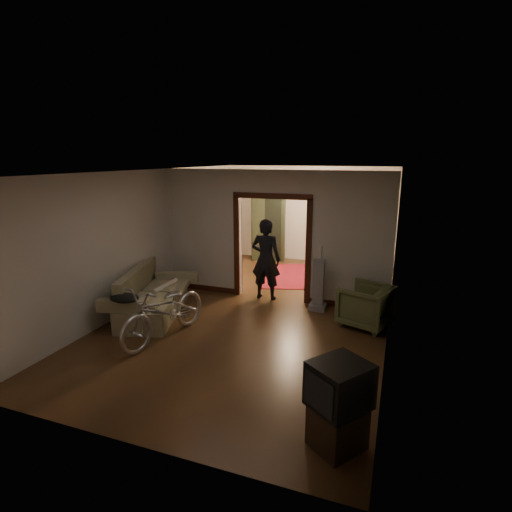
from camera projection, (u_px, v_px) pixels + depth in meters
The scene contains 24 objects.
floor at pixel (261, 309), 8.24m from camera, with size 5.00×8.50×0.01m, color #392212.
ceiling at pixel (261, 171), 7.56m from camera, with size 5.00×8.50×0.01m, color white.
wall_back at pixel (309, 214), 11.78m from camera, with size 5.00×0.02×2.80m, color beige.
wall_left at pixel (153, 235), 8.73m from camera, with size 0.02×8.50×2.80m, color beige.
wall_right at pixel (394, 253), 7.07m from camera, with size 0.02×8.50×2.80m, color beige.
partition_wall at pixel (273, 236), 8.59m from camera, with size 5.00×0.14×2.80m, color beige.
door_casing at pixel (272, 249), 8.66m from camera, with size 1.74×0.20×2.32m, color #39180D.
far_window at pixel (332, 211), 11.47m from camera, with size 0.98×0.06×1.28m, color black.
chandelier at pixel (294, 186), 9.95m from camera, with size 0.24×0.24×0.24m, color #FFE0A5.
light_switch at pixel (320, 247), 8.21m from camera, with size 0.08×0.01×0.12m, color silver.
sofa at pixel (153, 293), 7.81m from camera, with size 0.90×2.00×0.92m, color #77734F.
rolled_paper at pixel (166, 286), 8.04m from camera, with size 0.10×0.10×0.80m, color beige.
jacket at pixel (124, 298), 6.91m from camera, with size 0.53×0.39×0.15m, color black.
bicycle at pixel (165, 311), 6.79m from camera, with size 0.68×1.94×1.02m, color silver.
armchair at pixel (366, 306), 7.35m from camera, with size 0.84×0.86×0.78m, color #525A33.
tv_stand at pixel (337, 427), 4.29m from camera, with size 0.51×0.46×0.46m, color black.
crt_tv at pixel (340, 385), 4.16m from camera, with size 0.57×0.51×0.49m, color black.
vacuum at pixel (318, 285), 8.06m from camera, with size 0.33×0.26×1.07m, color gray.
person at pixel (266, 259), 8.66m from camera, with size 0.65×0.43×1.79m, color black.
oriental_rug at pixel (293, 275), 10.54m from camera, with size 1.73×2.27×0.02m, color maroon.
locker at pixel (269, 228), 12.04m from camera, with size 0.97×0.54×1.93m, color #262F1C.
globe at pixel (269, 195), 11.81m from camera, with size 0.27×0.27×0.27m, color #1E5972.
desk at pixel (345, 255), 11.08m from camera, with size 1.12×0.63×0.83m, color black.
desk_chair at pixel (325, 256), 10.98m from camera, with size 0.37×0.37×0.82m, color black.
Camera 1 is at (2.54, -7.30, 3.06)m, focal length 28.00 mm.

